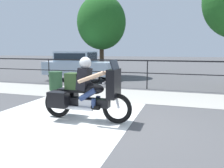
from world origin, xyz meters
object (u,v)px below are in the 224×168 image
Objects in this scene: parked_car at (78,64)px; tree_behind_car at (101,23)px; motorcycle at (85,92)px; trash_bin at (56,81)px.

tree_behind_car is at bearing 71.65° from parked_car.
motorcycle reaches higher than trash_bin.
parked_car is at bearing -104.55° from tree_behind_car.
parked_car is (-3.46, 6.56, 0.25)m from motorcycle.
motorcycle is 7.42m from parked_car.
motorcycle is 0.44× the size of tree_behind_car.
parked_car is 3.45m from tree_behind_car.
motorcycle is at bearing -48.77° from trash_bin.
parked_car is at bearing 98.33° from trash_bin.
tree_behind_car is (-2.87, 8.82, 2.79)m from motorcycle.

